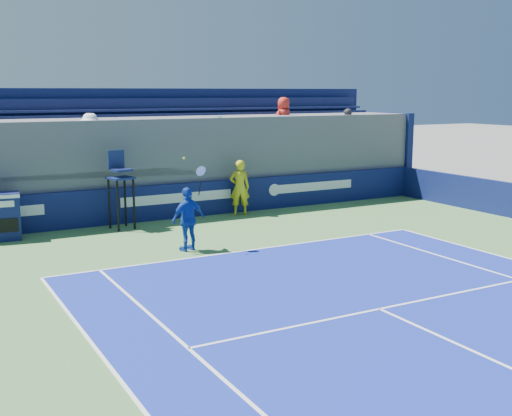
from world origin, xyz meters
TOP-DOWN VIEW (x-y plane):
  - ball_person at (2.14, 16.56)m, footprint 0.82×0.68m
  - back_hoarding at (0.00, 17.10)m, footprint 20.40×0.21m
  - umpire_chair at (-2.18, 16.34)m, footprint 0.82×0.82m
  - tennis_player at (-1.44, 12.68)m, footprint 1.09×0.63m
  - stadium_seating at (0.00, 19.14)m, footprint 21.00×4.05m

SIDE VIEW (x-z plane):
  - back_hoarding at x=0.00m, z-range 0.00..1.20m
  - tennis_player at x=-1.44m, z-range -0.40..2.17m
  - ball_person at x=2.14m, z-range 0.01..1.95m
  - umpire_chair at x=-2.18m, z-range 0.29..2.77m
  - stadium_seating at x=0.00m, z-range -0.36..4.04m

